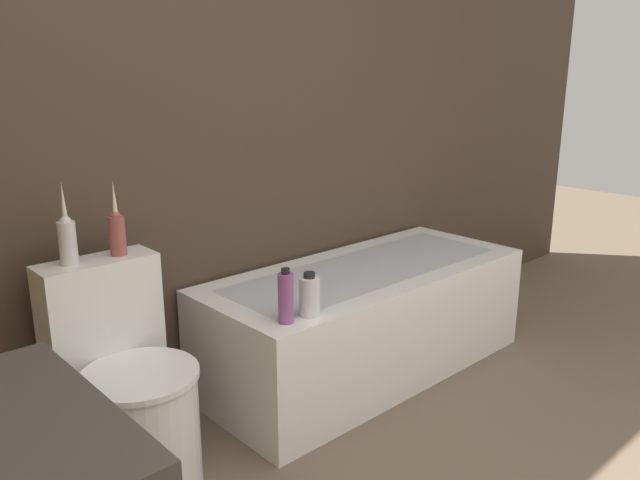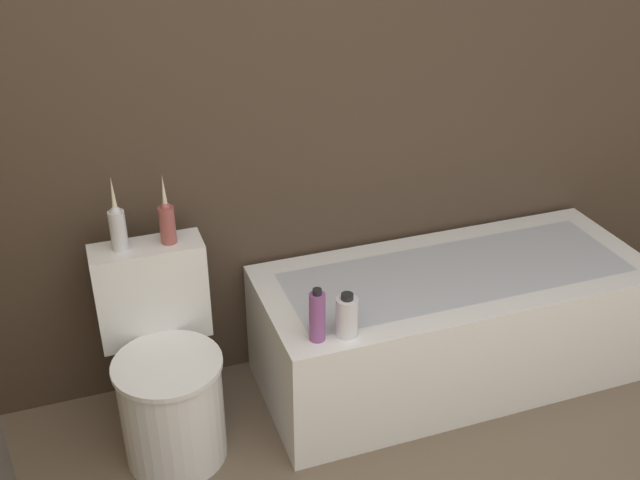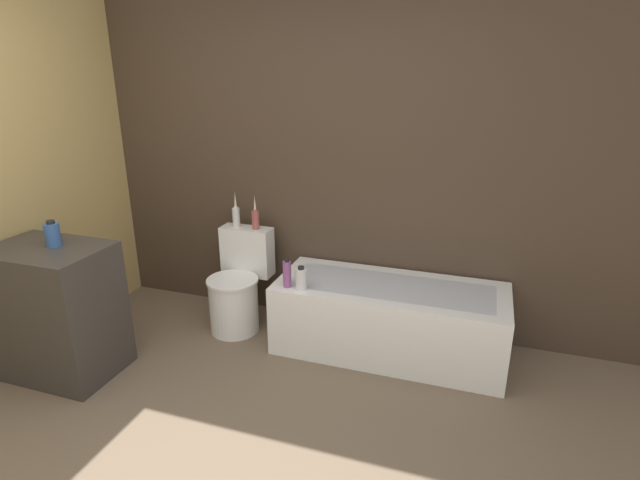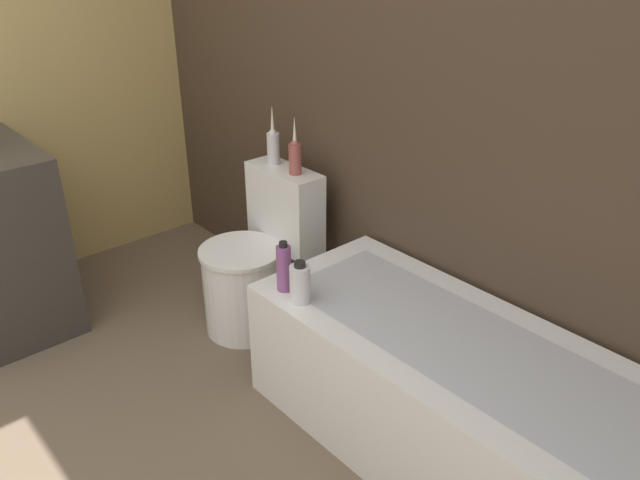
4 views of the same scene
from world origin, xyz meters
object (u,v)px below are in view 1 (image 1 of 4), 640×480
bathtub (366,319)px  shampoo_bottle_short (309,296)px  toilet (131,393)px  vase_silver (117,231)px  shampoo_bottle_tall (286,297)px  vase_gold (67,238)px

bathtub → shampoo_bottle_short: size_ratio=9.48×
toilet → vase_silver: 0.56m
bathtub → shampoo_bottle_short: (-0.57, -0.24, 0.32)m
shampoo_bottle_short → vase_silver: bearing=141.7°
toilet → shampoo_bottle_short: 0.70m
shampoo_bottle_tall → bathtub: bearing=19.2°
bathtub → vase_silver: (-1.09, 0.17, 0.59)m
bathtub → vase_gold: vase_gold is taller
toilet → shampoo_bottle_tall: size_ratio=3.68×
bathtub → toilet: (-1.18, -0.01, 0.06)m
toilet → vase_silver: (0.08, 0.18, 0.52)m
shampoo_bottle_short → vase_gold: bearing=148.7°
vase_gold → toilet: bearing=-66.3°
vase_gold → shampoo_bottle_short: vase_gold is taller
bathtub → shampoo_bottle_tall: bearing=-160.8°
vase_silver → bathtub: bearing=-8.9°
vase_silver → shampoo_bottle_short: vase_silver is taller
bathtub → vase_gold: size_ratio=5.69×
toilet → shampoo_bottle_short: toilet is taller
vase_gold → vase_silver: vase_gold is taller
toilet → vase_gold: (-0.08, 0.19, 0.53)m
vase_gold → shampoo_bottle_short: (0.70, -0.42, -0.27)m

